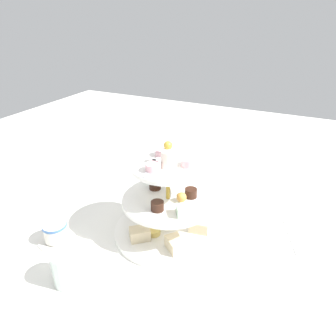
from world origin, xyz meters
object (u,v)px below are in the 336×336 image
(water_glass_short_left, at_px, (68,267))
(teacup_with_saucer, at_px, (56,233))
(tiered_serving_stand, at_px, (168,207))
(butter_knife_right, at_px, (90,192))
(water_glass_tall_right, at_px, (184,166))
(butter_knife_left, at_px, (291,233))

(water_glass_short_left, bearing_deg, teacup_with_saucer, -126.60)
(tiered_serving_stand, relative_size, butter_knife_right, 1.61)
(water_glass_short_left, relative_size, teacup_with_saucer, 0.86)
(water_glass_tall_right, distance_m, butter_knife_left, 0.38)
(teacup_with_saucer, xyz_separation_m, butter_knife_left, (-0.28, 0.52, -0.02))
(teacup_with_saucer, distance_m, butter_knife_left, 0.59)
(water_glass_tall_right, distance_m, water_glass_short_left, 0.50)
(tiered_serving_stand, bearing_deg, teacup_with_saucer, -57.26)
(tiered_serving_stand, distance_m, butter_knife_left, 0.32)
(butter_knife_right, bearing_deg, butter_knife_left, 119.62)
(water_glass_tall_right, xyz_separation_m, water_glass_short_left, (0.49, -0.05, -0.02))
(tiered_serving_stand, xyz_separation_m, teacup_with_saucer, (0.15, -0.23, -0.05))
(teacup_with_saucer, bearing_deg, tiered_serving_stand, 122.74)
(water_glass_tall_right, distance_m, butter_knife_right, 0.31)
(butter_knife_left, bearing_deg, water_glass_short_left, 112.45)
(water_glass_tall_right, xyz_separation_m, teacup_with_saucer, (0.41, -0.17, -0.04))
(water_glass_tall_right, xyz_separation_m, butter_knife_right, (0.19, -0.24, -0.06))
(water_glass_tall_right, relative_size, butter_knife_left, 0.74)
(water_glass_short_left, bearing_deg, tiered_serving_stand, 153.80)
(tiered_serving_stand, bearing_deg, butter_knife_left, 113.90)
(butter_knife_left, relative_size, butter_knife_right, 1.00)
(tiered_serving_stand, relative_size, water_glass_short_left, 3.53)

